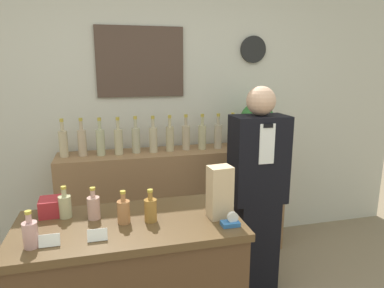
{
  "coord_description": "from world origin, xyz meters",
  "views": [
    {
      "loc": [
        -0.44,
        -1.13,
        1.73
      ],
      "look_at": [
        0.14,
        1.14,
        1.19
      ],
      "focal_mm": 32.0,
      "sensor_mm": 36.0,
      "label": 1
    }
  ],
  "objects_px": {
    "paper_bag": "(220,192)",
    "potted_plant": "(257,122)",
    "tape_dispenser": "(231,221)",
    "shopkeeper": "(257,194)"
  },
  "relations": [
    {
      "from": "potted_plant",
      "to": "shopkeeper",
      "type": "bearing_deg",
      "value": -113.19
    },
    {
      "from": "shopkeeper",
      "to": "potted_plant",
      "type": "xyz_separation_m",
      "value": [
        0.27,
        0.63,
        0.43
      ]
    },
    {
      "from": "paper_bag",
      "to": "tape_dispenser",
      "type": "bearing_deg",
      "value": -77.86
    },
    {
      "from": "potted_plant",
      "to": "tape_dispenser",
      "type": "xyz_separation_m",
      "value": [
        -0.76,
        -1.36,
        -0.26
      ]
    },
    {
      "from": "shopkeeper",
      "to": "paper_bag",
      "type": "height_order",
      "value": "shopkeeper"
    },
    {
      "from": "tape_dispenser",
      "to": "shopkeeper",
      "type": "bearing_deg",
      "value": 56.44
    },
    {
      "from": "shopkeeper",
      "to": "potted_plant",
      "type": "distance_m",
      "value": 0.81
    },
    {
      "from": "paper_bag",
      "to": "potted_plant",
      "type": "bearing_deg",
      "value": 58.08
    },
    {
      "from": "shopkeeper",
      "to": "potted_plant",
      "type": "bearing_deg",
      "value": 66.81
    },
    {
      "from": "potted_plant",
      "to": "paper_bag",
      "type": "relative_size",
      "value": 1.45
    }
  ]
}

